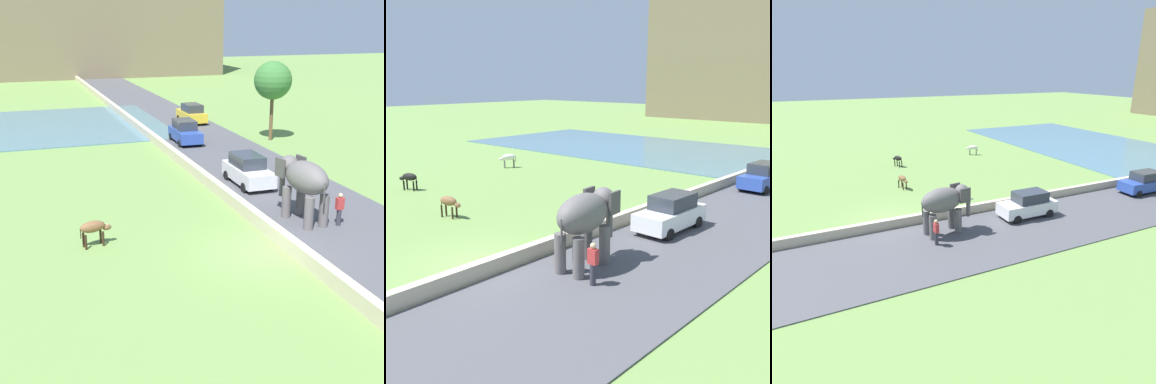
# 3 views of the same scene
# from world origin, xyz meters

# --- Properties ---
(ground_plane) EXTENTS (220.00, 220.00, 0.00)m
(ground_plane) POSITION_xyz_m (0.00, 0.00, 0.00)
(ground_plane) COLOR #6B8E47
(barrier_wall) EXTENTS (0.40, 110.00, 0.65)m
(barrier_wall) POSITION_xyz_m (1.20, 18.00, 0.33)
(barrier_wall) COLOR beige
(barrier_wall) RESTS_ON ground
(lake) EXTENTS (36.00, 18.00, 0.08)m
(lake) POSITION_xyz_m (-14.00, 30.85, 0.04)
(lake) COLOR slate
(lake) RESTS_ON ground
(elephant) EXTENTS (1.70, 3.54, 2.99)m
(elephant) POSITION_xyz_m (3.40, 2.72, 2.04)
(elephant) COLOR #605B5B
(elephant) RESTS_ON ground
(person_beside_elephant) EXTENTS (0.36, 0.22, 1.63)m
(person_beside_elephant) POSITION_xyz_m (4.71, 1.57, 0.87)
(person_beside_elephant) COLOR #33333D
(person_beside_elephant) RESTS_ON ground
(car_blue) EXTENTS (1.91, 4.06, 1.80)m
(car_blue) POSITION_xyz_m (3.43, 20.42, 0.90)
(car_blue) COLOR #2D4CA8
(car_blue) RESTS_ON ground
(car_white) EXTENTS (1.84, 4.02, 1.80)m
(car_white) POSITION_xyz_m (3.43, 8.85, 0.90)
(car_white) COLOR white
(car_white) RESTS_ON ground
(cow_white) EXTENTS (1.02, 1.35, 1.15)m
(cow_white) POSITION_xyz_m (-15.22, 14.32, 0.84)
(cow_white) COLOR silver
(cow_white) RESTS_ON ground
(cow_brown) EXTENTS (1.42, 0.66, 1.15)m
(cow_brown) POSITION_xyz_m (-6.37, 2.98, 0.84)
(cow_brown) COLOR brown
(cow_brown) RESTS_ON ground
(cow_black) EXTENTS (1.41, 0.83, 1.15)m
(cow_black) POSITION_xyz_m (-13.83, 4.75, 0.84)
(cow_black) COLOR black
(cow_black) RESTS_ON ground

